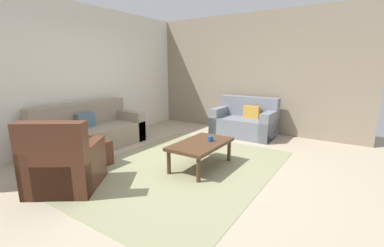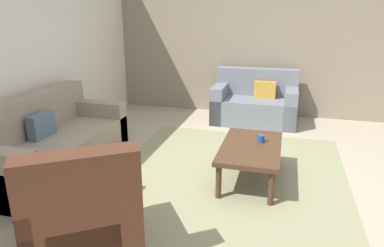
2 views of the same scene
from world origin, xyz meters
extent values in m
plane|color=tan|center=(0.00, 0.00, 0.00)|extent=(8.00, 8.00, 0.00)
cube|color=silver|center=(0.00, 2.60, 1.40)|extent=(6.00, 0.12, 2.80)
cube|color=gray|center=(3.00, 0.00, 1.40)|extent=(0.12, 5.20, 2.80)
cube|color=gray|center=(0.00, 0.00, 0.00)|extent=(3.50, 2.66, 0.01)
cube|color=gray|center=(-0.12, 2.00, 0.21)|extent=(2.01, 0.90, 0.42)
cube|color=gray|center=(-0.12, 2.33, 0.44)|extent=(2.01, 0.24, 0.88)
cube|color=gray|center=(-1.03, 2.00, 0.31)|extent=(0.20, 0.90, 0.62)
cube|color=gray|center=(0.78, 2.00, 0.31)|extent=(0.20, 0.90, 0.62)
cube|color=slate|center=(-0.17, 2.11, 0.56)|extent=(0.36, 0.12, 0.28)
cube|color=slate|center=(2.39, -0.08, 0.21)|extent=(0.83, 1.38, 0.42)
cube|color=slate|center=(2.68, -0.08, 0.44)|extent=(0.24, 1.38, 0.88)
cube|color=slate|center=(2.39, 0.51, 0.31)|extent=(0.83, 0.20, 0.62)
cube|color=slate|center=(2.39, -0.67, 0.31)|extent=(0.83, 0.20, 0.62)
cube|color=gold|center=(2.46, -0.24, 0.56)|extent=(0.12, 0.36, 0.28)
cube|color=#4C2819|center=(-1.35, 0.86, 0.22)|extent=(1.11, 1.11, 0.44)
cube|color=#4C2819|center=(-1.60, 0.69, 0.47)|extent=(0.62, 0.77, 0.95)
cube|color=#4C2819|center=(-1.17, 0.60, 0.30)|extent=(0.75, 0.59, 0.60)
cube|color=#4C2819|center=(-1.53, 1.13, 0.30)|extent=(0.75, 0.59, 0.60)
cube|color=#4C2819|center=(-0.73, 1.29, 0.20)|extent=(0.56, 0.56, 0.40)
cylinder|color=#472D1C|center=(-0.27, -0.51, 0.18)|extent=(0.06, 0.06, 0.36)
cylinder|color=#472D1C|center=(0.71, -0.51, 0.18)|extent=(0.06, 0.06, 0.36)
cylinder|color=#472D1C|center=(-0.27, 0.01, 0.18)|extent=(0.06, 0.06, 0.36)
cylinder|color=#472D1C|center=(0.71, 0.01, 0.18)|extent=(0.06, 0.06, 0.36)
cube|color=#472D1C|center=(0.22, -0.25, 0.39)|extent=(1.10, 0.64, 0.05)
cylinder|color=#1E478C|center=(0.36, -0.35, 0.45)|extent=(0.08, 0.08, 0.08)
camera|label=1|loc=(-3.12, -2.27, 1.58)|focal=24.21mm
camera|label=2|loc=(-3.37, -0.56, 1.81)|focal=32.44mm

